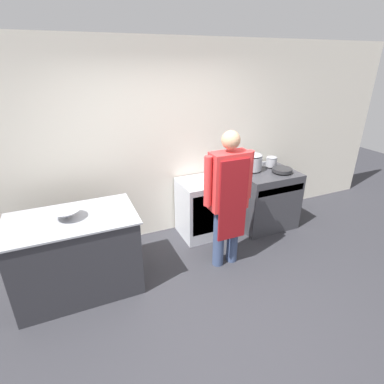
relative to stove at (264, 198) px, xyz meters
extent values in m
plane|color=#2D2D33|center=(-1.51, -1.37, -0.44)|extent=(14.00, 14.00, 0.00)
cube|color=silver|center=(-1.51, 0.45, 0.91)|extent=(8.00, 0.05, 2.70)
cube|color=#2D2D33|center=(-2.79, -0.42, 0.01)|extent=(1.28, 0.76, 0.89)
cube|color=#9EA0A8|center=(-2.79, -0.42, 0.46)|extent=(1.33, 0.79, 0.02)
cube|color=#38383D|center=(0.00, 0.00, 0.00)|extent=(0.86, 0.75, 0.88)
cube|color=#9EA0A8|center=(0.00, -0.36, 0.28)|extent=(0.79, 0.03, 0.10)
cube|color=#9EA0A8|center=(0.00, 0.36, 0.45)|extent=(0.86, 0.03, 0.02)
cube|color=silver|center=(-1.04, 0.11, -0.02)|extent=(0.61, 0.59, 0.85)
cube|color=silver|center=(-1.04, -0.18, 0.02)|extent=(0.52, 0.02, 0.59)
cylinder|color=#38476B|center=(-1.15, -0.65, -0.05)|extent=(0.14, 0.14, 0.79)
cylinder|color=#38476B|center=(-0.95, -0.65, -0.05)|extent=(0.14, 0.14, 0.79)
cube|color=red|center=(-1.05, -0.65, 0.70)|extent=(0.45, 0.22, 0.69)
cube|color=maroon|center=(-1.05, -0.78, 0.49)|extent=(0.36, 0.02, 0.99)
cylinder|color=red|center=(-1.32, -0.65, 0.73)|extent=(0.09, 0.09, 0.59)
cylinder|color=red|center=(-0.78, -0.65, 0.73)|extent=(0.09, 0.09, 0.59)
sphere|color=tan|center=(-1.05, -0.65, 1.18)|extent=(0.21, 0.21, 0.21)
cone|color=#9EA0A8|center=(-2.83, -0.41, 0.52)|extent=(0.31, 0.31, 0.10)
cylinder|color=#9EA0A8|center=(-0.19, 0.13, 0.56)|extent=(0.31, 0.31, 0.21)
ellipsoid|color=#9EA0A8|center=(-0.19, 0.13, 0.69)|extent=(0.30, 0.30, 0.05)
cylinder|color=#262628|center=(0.17, -0.13, 0.48)|extent=(0.30, 0.30, 0.05)
cylinder|color=#9EA0A8|center=(0.17, 0.13, 0.53)|extent=(0.16, 0.16, 0.13)
ellipsoid|color=#9EA0A8|center=(0.17, 0.13, 0.60)|extent=(0.16, 0.16, 0.03)
camera|label=1|loc=(-2.73, -3.42, 1.98)|focal=28.00mm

